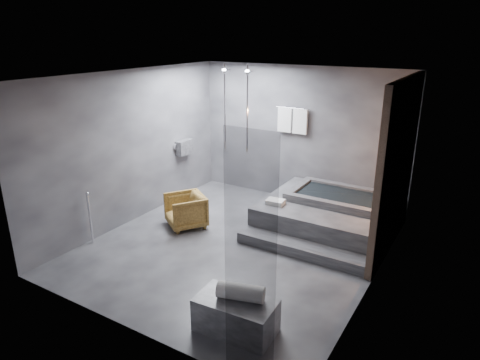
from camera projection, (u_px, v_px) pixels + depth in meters
The scene contains 7 objects.
room at pixel (266, 146), 6.66m from camera, with size 5.00×5.04×2.82m.
tub_deck at pixel (327, 215), 7.80m from camera, with size 2.20×2.00×0.50m, color #2F2F31.
tub_step at pixel (301, 249), 6.90m from camera, with size 2.20×0.36×0.18m, color #2F2F31.
concrete_bench at pixel (236, 315), 5.10m from camera, with size 0.95×0.52×0.43m, color #37373A.
driftwood_chair at pixel (186, 211), 7.84m from camera, with size 0.66×0.68×0.61m, color #4D3513.
rolled_towel at pixel (241, 292), 5.01m from camera, with size 0.20×0.20×0.56m, color white.
deck_towel at pixel (275, 202), 7.62m from camera, with size 0.31×0.23×0.08m, color silver.
Camera 1 is at (3.39, -5.51, 3.41)m, focal length 32.00 mm.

